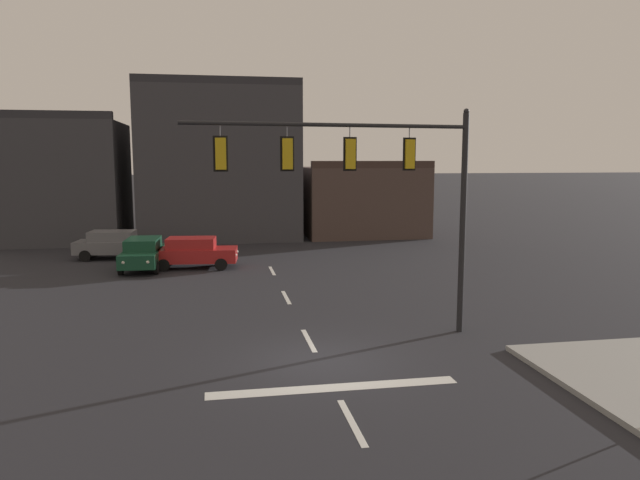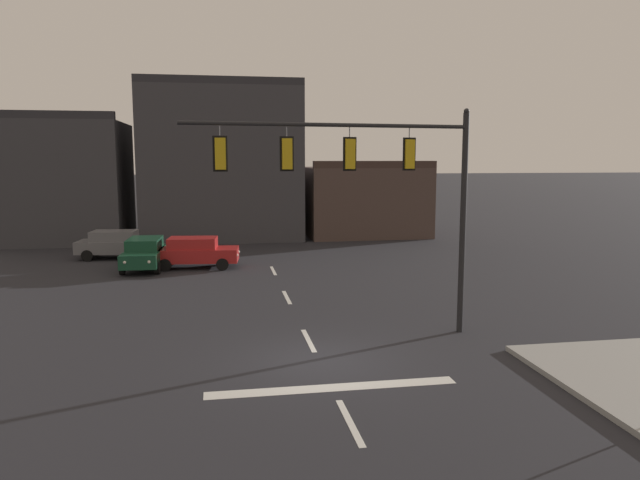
% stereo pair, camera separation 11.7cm
% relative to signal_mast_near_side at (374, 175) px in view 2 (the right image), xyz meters
% --- Properties ---
extents(ground_plane, '(400.00, 400.00, 0.00)m').
position_rel_signal_mast_near_side_xyz_m(ground_plane, '(-2.03, -1.83, -5.22)').
color(ground_plane, '#232328').
extents(stop_bar_paint, '(6.40, 0.50, 0.01)m').
position_rel_signal_mast_near_side_xyz_m(stop_bar_paint, '(-2.03, -3.83, -5.22)').
color(stop_bar_paint, silver).
rests_on(stop_bar_paint, ground).
extents(lane_centreline, '(0.16, 26.40, 0.01)m').
position_rel_signal_mast_near_side_xyz_m(lane_centreline, '(-2.03, 0.17, -5.22)').
color(lane_centreline, silver).
rests_on(lane_centreline, ground).
extents(signal_mast_near_side, '(9.03, 1.02, 7.31)m').
position_rel_signal_mast_near_side_xyz_m(signal_mast_near_side, '(0.00, 0.00, 0.00)').
color(signal_mast_near_side, black).
rests_on(signal_mast_near_side, ground).
extents(car_lot_nearside, '(2.10, 4.53, 1.61)m').
position_rel_signal_mast_near_side_xyz_m(car_lot_nearside, '(-8.58, 13.79, -4.36)').
color(car_lot_nearside, '#143D28').
rests_on(car_lot_nearside, ground).
extents(car_lot_middle, '(4.59, 2.29, 1.61)m').
position_rel_signal_mast_near_side_xyz_m(car_lot_middle, '(-10.56, 17.47, -4.36)').
color(car_lot_middle, slate).
rests_on(car_lot_middle, ground).
extents(car_lot_farside, '(4.59, 2.27, 1.61)m').
position_rel_signal_mast_near_side_xyz_m(car_lot_farside, '(-6.01, 13.69, -4.36)').
color(car_lot_farside, '#A81E1E').
rests_on(car_lot_farside, ground).
extents(building_row, '(29.41, 10.15, 11.03)m').
position_rel_signal_mast_near_side_xyz_m(building_row, '(-5.33, 26.85, -0.71)').
color(building_row, '#38383D').
rests_on(building_row, ground).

